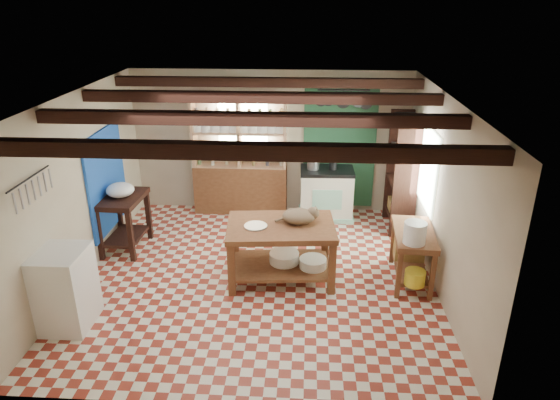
# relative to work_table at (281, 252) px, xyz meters

# --- Properties ---
(floor) EXTENTS (5.00, 5.00, 0.02)m
(floor) POSITION_rel_work_table_xyz_m (-0.33, 0.03, -0.43)
(floor) COLOR #9D3122
(floor) RESTS_ON ground
(ceiling) EXTENTS (5.00, 5.00, 0.02)m
(ceiling) POSITION_rel_work_table_xyz_m (-0.33, 0.03, 2.18)
(ceiling) COLOR #414146
(ceiling) RESTS_ON wall_back
(wall_back) EXTENTS (5.00, 0.04, 2.60)m
(wall_back) POSITION_rel_work_table_xyz_m (-0.33, 2.53, 0.88)
(wall_back) COLOR beige
(wall_back) RESTS_ON floor
(wall_front) EXTENTS (5.00, 0.04, 2.60)m
(wall_front) POSITION_rel_work_table_xyz_m (-0.33, -2.47, 0.88)
(wall_front) COLOR beige
(wall_front) RESTS_ON floor
(wall_left) EXTENTS (0.04, 5.00, 2.60)m
(wall_left) POSITION_rel_work_table_xyz_m (-2.83, 0.03, 0.88)
(wall_left) COLOR beige
(wall_left) RESTS_ON floor
(wall_right) EXTENTS (0.04, 5.00, 2.60)m
(wall_right) POSITION_rel_work_table_xyz_m (2.17, 0.03, 0.88)
(wall_right) COLOR beige
(wall_right) RESTS_ON floor
(ceiling_beams) EXTENTS (5.00, 3.80, 0.15)m
(ceiling_beams) POSITION_rel_work_table_xyz_m (-0.33, 0.03, 2.06)
(ceiling_beams) COLOR black
(ceiling_beams) RESTS_ON ceiling
(blue_wall_patch) EXTENTS (0.04, 1.40, 1.60)m
(blue_wall_patch) POSITION_rel_work_table_xyz_m (-2.80, 0.93, 0.68)
(blue_wall_patch) COLOR blue
(blue_wall_patch) RESTS_ON wall_left
(green_wall_patch) EXTENTS (1.30, 0.04, 2.30)m
(green_wall_patch) POSITION_rel_work_table_xyz_m (0.92, 2.50, 0.83)
(green_wall_patch) COLOR #1F4E31
(green_wall_patch) RESTS_ON wall_back
(window_back) EXTENTS (0.90, 0.02, 0.80)m
(window_back) POSITION_rel_work_table_xyz_m (-0.83, 2.51, 1.28)
(window_back) COLOR beige
(window_back) RESTS_ON wall_back
(window_right) EXTENTS (0.02, 1.30, 1.20)m
(window_right) POSITION_rel_work_table_xyz_m (2.15, 1.03, 0.98)
(window_right) COLOR beige
(window_right) RESTS_ON wall_right
(utensil_rail) EXTENTS (0.06, 0.90, 0.28)m
(utensil_rail) POSITION_rel_work_table_xyz_m (-2.77, -1.17, 1.36)
(utensil_rail) COLOR black
(utensil_rail) RESTS_ON wall_left
(pot_rack) EXTENTS (0.86, 0.12, 0.36)m
(pot_rack) POSITION_rel_work_table_xyz_m (0.92, 2.08, 1.76)
(pot_rack) COLOR black
(pot_rack) RESTS_ON ceiling
(shelving_unit) EXTENTS (1.70, 0.34, 2.20)m
(shelving_unit) POSITION_rel_work_table_xyz_m (-0.88, 2.34, 0.68)
(shelving_unit) COLOR tan
(shelving_unit) RESTS_ON floor
(tall_rack) EXTENTS (0.40, 0.86, 2.00)m
(tall_rack) POSITION_rel_work_table_xyz_m (1.95, 1.83, 0.58)
(tall_rack) COLOR black
(tall_rack) RESTS_ON floor
(work_table) EXTENTS (1.57, 1.11, 0.85)m
(work_table) POSITION_rel_work_table_xyz_m (0.00, 0.00, 0.00)
(work_table) COLOR brown
(work_table) RESTS_ON floor
(stove) EXTENTS (0.96, 0.66, 0.92)m
(stove) POSITION_rel_work_table_xyz_m (0.70, 2.18, 0.04)
(stove) COLOR beige
(stove) RESTS_ON floor
(prep_table) EXTENTS (0.65, 0.92, 0.90)m
(prep_table) POSITION_rel_work_table_xyz_m (-2.53, 0.75, 0.03)
(prep_table) COLOR black
(prep_table) RESTS_ON floor
(white_cabinet) EXTENTS (0.56, 0.67, 1.00)m
(white_cabinet) POSITION_rel_work_table_xyz_m (-2.55, -1.24, 0.08)
(white_cabinet) COLOR white
(white_cabinet) RESTS_ON floor
(right_counter) EXTENTS (0.61, 1.11, 0.77)m
(right_counter) POSITION_rel_work_table_xyz_m (1.85, 0.05, -0.04)
(right_counter) COLOR brown
(right_counter) RESTS_ON floor
(cat) EXTENTS (0.54, 0.46, 0.21)m
(cat) POSITION_rel_work_table_xyz_m (0.24, 0.07, 0.53)
(cat) COLOR #8B6F51
(cat) RESTS_ON work_table
(steel_tray) EXTENTS (0.35, 0.35, 0.02)m
(steel_tray) POSITION_rel_work_table_xyz_m (-0.34, -0.08, 0.43)
(steel_tray) COLOR #9C9CA3
(steel_tray) RESTS_ON work_table
(basin_large) EXTENTS (0.46, 0.46, 0.15)m
(basin_large) POSITION_rel_work_table_xyz_m (0.05, 0.05, -0.12)
(basin_large) COLOR white
(basin_large) RESTS_ON work_table
(basin_small) EXTENTS (0.42, 0.42, 0.13)m
(basin_small) POSITION_rel_work_table_xyz_m (0.46, -0.06, -0.13)
(basin_small) COLOR white
(basin_small) RESTS_ON work_table
(kettle_left) EXTENTS (0.22, 0.22, 0.25)m
(kettle_left) POSITION_rel_work_table_xyz_m (0.45, 2.17, 0.63)
(kettle_left) COLOR #9C9CA3
(kettle_left) RESTS_ON stove
(kettle_right) EXTENTS (0.15, 0.15, 0.18)m
(kettle_right) POSITION_rel_work_table_xyz_m (0.80, 2.18, 0.59)
(kettle_right) COLOR black
(kettle_right) RESTS_ON stove
(enamel_bowl) EXTENTS (0.45, 0.45, 0.21)m
(enamel_bowl) POSITION_rel_work_table_xyz_m (-2.53, 0.75, 0.59)
(enamel_bowl) COLOR white
(enamel_bowl) RESTS_ON prep_table
(white_bucket) EXTENTS (0.31, 0.31, 0.29)m
(white_bucket) POSITION_rel_work_table_xyz_m (1.78, -0.30, 0.50)
(white_bucket) COLOR white
(white_bucket) RESTS_ON right_counter
(wicker_basket) EXTENTS (0.44, 0.37, 0.30)m
(wicker_basket) POSITION_rel_work_table_xyz_m (1.87, 0.35, -0.07)
(wicker_basket) COLOR olive
(wicker_basket) RESTS_ON right_counter
(yellow_tub) EXTENTS (0.29, 0.29, 0.20)m
(yellow_tub) POSITION_rel_work_table_xyz_m (1.82, -0.40, -0.12)
(yellow_tub) COLOR yellow
(yellow_tub) RESTS_ON right_counter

